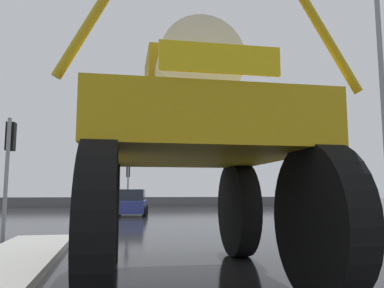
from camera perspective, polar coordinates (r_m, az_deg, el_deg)
ground_plane at (r=18.13m, az=-5.28°, el=-11.43°), size 120.00×120.00×0.00m
median_island at (r=7.90m, az=-25.78°, el=-15.83°), size 1.52×8.34×0.15m
oversize_sprayer at (r=6.51m, az=-0.32°, el=-0.67°), size 3.94×5.60×4.37m
sedan_ahead at (r=23.23m, az=-9.03°, el=-8.67°), size 2.28×4.28×1.52m
traffic_signal_near_left at (r=12.47m, az=-25.48°, el=-0.93°), size 0.24×0.54×3.52m
traffic_signal_near_right at (r=13.48m, az=14.41°, el=-0.22°), size 0.24×0.54×4.02m
traffic_signal_far_left at (r=26.34m, az=-15.66°, el=-3.84°), size 0.24×0.55×3.78m
traffic_signal_far_right at (r=26.28m, az=-9.48°, el=-4.78°), size 0.24×0.55×3.30m
bare_tree_right at (r=26.11m, az=18.68°, el=0.57°), size 3.08×3.08×6.06m
roadside_barrier at (r=36.57m, az=-8.49°, el=-8.51°), size 27.86×0.24×0.90m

